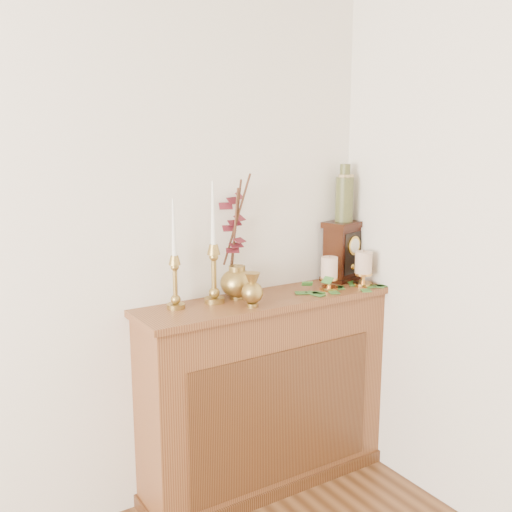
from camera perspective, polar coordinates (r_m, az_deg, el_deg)
room_walls at (r=0.12m, az=-7.62°, el=22.38°), size 4.08×4.58×2.64m
console_shelf at (r=2.90m, az=0.96°, el=-13.37°), size 1.24×0.34×0.93m
candlestick_left at (r=2.55m, az=-7.73°, el=-1.64°), size 0.08×0.08×0.47m
candlestick_center at (r=2.61m, az=-4.04°, el=-0.75°), size 0.09×0.09×0.53m
bud_vase at (r=2.56m, az=-0.35°, el=-3.27°), size 0.09×0.09×0.15m
ginger_jar at (r=2.70m, az=-2.13°, el=1.36°), size 0.23×0.25×0.56m
pillar_candle_left at (r=2.86m, az=6.99°, el=-1.49°), size 0.09×0.09×0.17m
pillar_candle_right at (r=2.96m, az=10.19°, el=-1.03°), size 0.09×0.09×0.18m
ivy_garland at (r=2.87m, az=7.76°, el=-3.06°), size 0.55×0.22×0.09m
mantel_clock at (r=3.07m, az=8.31°, el=0.45°), size 0.23×0.19×0.30m
ceramic_vase at (r=3.03m, az=8.42°, el=5.68°), size 0.09×0.09×0.29m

